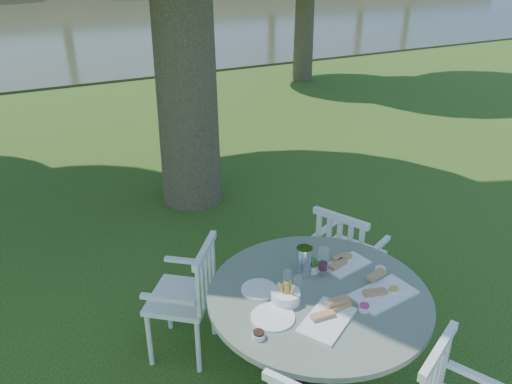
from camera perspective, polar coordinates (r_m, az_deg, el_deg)
ground at (r=4.96m, az=1.11°, el=-9.79°), size 140.00×140.00×0.00m
table at (r=3.46m, az=7.05°, el=-13.39°), size 1.47×1.47×0.85m
chair_ne at (r=4.32m, az=10.07°, el=-6.85°), size 0.63×0.64×0.99m
chair_nw at (r=3.86m, az=-7.31°, el=-11.21°), size 0.66×0.67×0.97m
tableware at (r=3.37m, az=6.62°, el=-10.40°), size 1.17×0.80×0.22m
river at (r=26.76m, az=-24.86°, el=17.11°), size 100.00×28.00×0.12m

